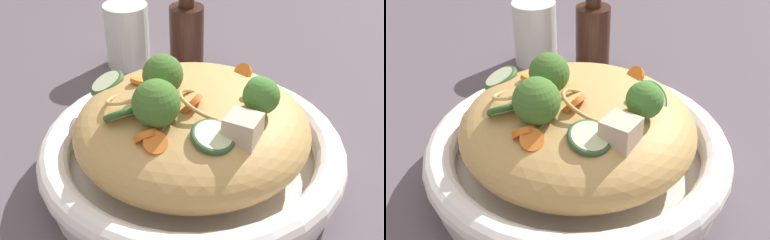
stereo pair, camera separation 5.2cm
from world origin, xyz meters
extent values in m
plane|color=#554C53|center=(0.00, 0.00, 0.00)|extent=(3.00, 3.00, 0.00)
cylinder|color=white|center=(0.00, 0.00, 0.01)|extent=(0.32, 0.32, 0.02)
torus|color=white|center=(0.00, 0.00, 0.04)|extent=(0.34, 0.34, 0.03)
ellipsoid|color=tan|center=(0.00, 0.00, 0.06)|extent=(0.25, 0.25, 0.09)
torus|color=tan|center=(-0.01, -0.01, 0.09)|extent=(0.07, 0.07, 0.02)
torus|color=tan|center=(0.02, 0.00, 0.11)|extent=(0.06, 0.06, 0.03)
torus|color=tan|center=(0.02, -0.06, 0.10)|extent=(0.07, 0.07, 0.02)
torus|color=tan|center=(-0.03, -0.06, 0.10)|extent=(0.05, 0.05, 0.02)
cone|color=#96AB6C|center=(0.05, 0.05, 0.10)|extent=(0.03, 0.03, 0.02)
sphere|color=#447D31|center=(0.05, 0.05, 0.12)|extent=(0.05, 0.05, 0.04)
cone|color=#93AE6C|center=(-0.01, -0.03, 0.11)|extent=(0.03, 0.03, 0.02)
sphere|color=#426D2B|center=(-0.01, -0.03, 0.13)|extent=(0.06, 0.06, 0.04)
cone|color=#98B174|center=(0.03, -0.05, 0.10)|extent=(0.02, 0.02, 0.01)
sphere|color=#45742D|center=(0.03, -0.05, 0.12)|extent=(0.06, 0.06, 0.05)
cylinder|color=orange|center=(-0.05, -0.04, 0.10)|extent=(0.03, 0.03, 0.01)
cylinder|color=orange|center=(0.04, -0.07, 0.10)|extent=(0.02, 0.02, 0.02)
cylinder|color=orange|center=(0.06, -0.06, 0.10)|extent=(0.02, 0.02, 0.02)
cylinder|color=orange|center=(0.02, -0.01, 0.11)|extent=(0.03, 0.04, 0.03)
cylinder|color=orange|center=(-0.02, -0.02, 0.11)|extent=(0.03, 0.03, 0.03)
cylinder|color=orange|center=(-0.03, 0.08, 0.10)|extent=(0.03, 0.02, 0.02)
cylinder|color=beige|center=(-0.09, -0.06, 0.09)|extent=(0.04, 0.04, 0.02)
torus|color=#325929|center=(-0.09, -0.06, 0.09)|extent=(0.05, 0.05, 0.03)
cylinder|color=beige|center=(0.03, 0.07, 0.10)|extent=(0.04, 0.04, 0.03)
torus|color=#2E6335|center=(0.03, 0.07, 0.10)|extent=(0.04, 0.05, 0.04)
cylinder|color=beige|center=(0.00, -0.07, 0.10)|extent=(0.03, 0.04, 0.03)
torus|color=#306027|center=(0.00, -0.07, 0.10)|extent=(0.04, 0.05, 0.03)
cylinder|color=beige|center=(0.07, -0.01, 0.10)|extent=(0.04, 0.04, 0.02)
torus|color=#32592F|center=(0.07, -0.01, 0.10)|extent=(0.05, 0.05, 0.02)
cube|color=beige|center=(0.02, -0.05, 0.11)|extent=(0.04, 0.04, 0.02)
cube|color=beige|center=(0.08, 0.02, 0.10)|extent=(0.04, 0.04, 0.03)
cylinder|color=#381E14|center=(-0.23, 0.10, 0.05)|extent=(0.05, 0.05, 0.10)
cylinder|color=#381E14|center=(-0.23, 0.10, 0.11)|extent=(0.02, 0.02, 0.02)
cylinder|color=silver|center=(-0.29, 0.03, 0.05)|extent=(0.07, 0.07, 0.10)
camera|label=1|loc=(0.39, -0.19, 0.36)|focal=45.17mm
camera|label=2|loc=(0.41, -0.14, 0.36)|focal=45.17mm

